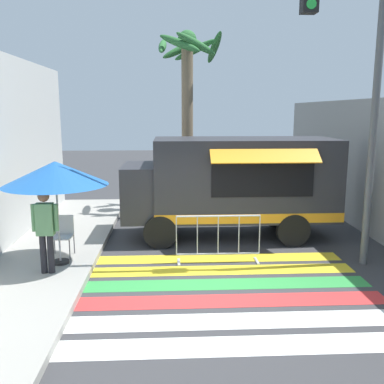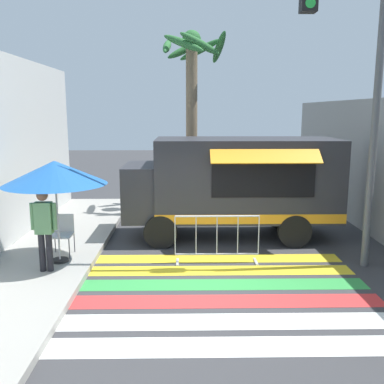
# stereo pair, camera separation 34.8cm
# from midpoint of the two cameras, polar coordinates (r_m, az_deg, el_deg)

# --- Properties ---
(ground_plane) EXTENTS (60.00, 60.00, 0.00)m
(ground_plane) POSITION_cam_midpoint_polar(r_m,az_deg,el_deg) (8.49, 3.03, -12.78)
(ground_plane) COLOR #38383A
(crosswalk_painted) EXTENTS (6.40, 4.36, 0.01)m
(crosswalk_painted) POSITION_cam_midpoint_polar(r_m,az_deg,el_deg) (8.33, 3.11, -13.24)
(crosswalk_painted) COLOR white
(crosswalk_painted) RESTS_ON ground_plane
(food_truck) EXTENTS (5.61, 2.49, 2.68)m
(food_truck) POSITION_cam_midpoint_polar(r_m,az_deg,el_deg) (11.48, 5.91, 1.40)
(food_truck) COLOR #2D2D33
(food_truck) RESTS_ON ground_plane
(traffic_signal_pole) EXTENTS (4.55, 0.29, 6.72)m
(traffic_signal_pole) POSITION_cam_midpoint_polar(r_m,az_deg,el_deg) (9.64, 20.06, 17.02)
(traffic_signal_pole) COLOR #515456
(traffic_signal_pole) RESTS_ON ground_plane
(patio_umbrella) EXTENTS (2.18, 2.18, 2.22)m
(patio_umbrella) POSITION_cam_midpoint_polar(r_m,az_deg,el_deg) (9.40, -16.82, 2.45)
(patio_umbrella) COLOR black
(patio_umbrella) RESTS_ON sidewalk_left
(folding_chair) EXTENTS (0.47, 0.47, 0.92)m
(folding_chair) POSITION_cam_midpoint_polar(r_m,az_deg,el_deg) (10.18, -15.95, -4.99)
(folding_chair) COLOR #4C4C51
(folding_chair) RESTS_ON sidewalk_left
(vendor_person) EXTENTS (0.53, 0.22, 1.70)m
(vendor_person) POSITION_cam_midpoint_polar(r_m,az_deg,el_deg) (9.11, -18.09, -4.25)
(vendor_person) COLOR black
(vendor_person) RESTS_ON sidewalk_left
(barricade_front) EXTENTS (1.91, 0.44, 1.10)m
(barricade_front) POSITION_cam_midpoint_polar(r_m,az_deg,el_deg) (9.70, 4.37, -6.34)
(barricade_front) COLOR #B7BABF
(barricade_front) RESTS_ON ground_plane
(palm_tree) EXTENTS (2.06, 2.13, 5.91)m
(palm_tree) POSITION_cam_midpoint_polar(r_m,az_deg,el_deg) (14.24, 0.75, 13.51)
(palm_tree) COLOR #7A664C
(palm_tree) RESTS_ON ground_plane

